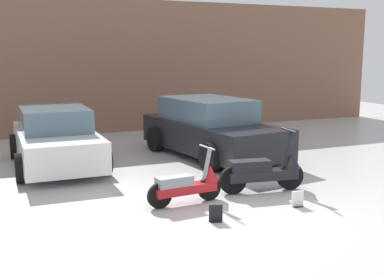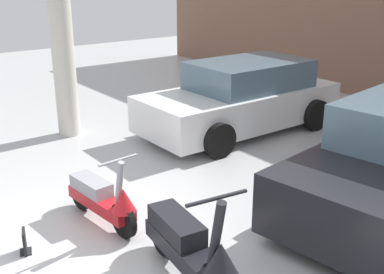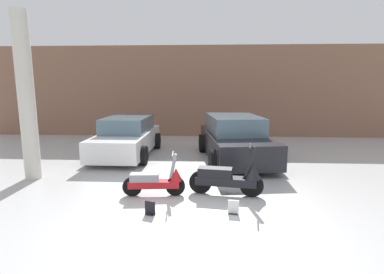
{
  "view_description": "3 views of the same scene",
  "coord_description": "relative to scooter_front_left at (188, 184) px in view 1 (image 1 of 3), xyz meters",
  "views": [
    {
      "loc": [
        -3.61,
        -6.46,
        2.46
      ],
      "look_at": [
        -0.04,
        1.9,
        0.87
      ],
      "focal_mm": 45.0,
      "sensor_mm": 36.0,
      "label": 1
    },
    {
      "loc": [
        3.97,
        -1.64,
        2.85
      ],
      "look_at": [
        -0.65,
        1.89,
        0.82
      ],
      "focal_mm": 45.0,
      "sensor_mm": 36.0,
      "label": 2
    },
    {
      "loc": [
        0.41,
        -5.48,
        2.35
      ],
      "look_at": [
        -0.01,
        2.48,
        0.96
      ],
      "focal_mm": 28.0,
      "sensor_mm": 36.0,
      "label": 3
    }
  ],
  "objects": [
    {
      "name": "placard_near_left_scooter",
      "position": [
        0.04,
        -0.96,
        -0.22
      ],
      "size": [
        0.2,
        0.17,
        0.26
      ],
      "rotation": [
        0.0,
        0.0,
        -0.33
      ],
      "color": "black",
      "rests_on": "ground_plane"
    },
    {
      "name": "car_rear_left",
      "position": [
        -1.63,
        3.69,
        0.28
      ],
      "size": [
        1.85,
        3.79,
        1.28
      ],
      "rotation": [
        0.0,
        0.0,
        -1.58
      ],
      "color": "white",
      "rests_on": "ground_plane"
    },
    {
      "name": "placard_near_right_scooter",
      "position": [
        1.57,
        -0.84,
        -0.22
      ],
      "size": [
        0.2,
        0.14,
        0.26
      ],
      "rotation": [
        0.0,
        0.0,
        -0.14
      ],
      "color": "black",
      "rests_on": "ground_plane"
    },
    {
      "name": "car_rear_center",
      "position": [
        1.94,
        3.25,
        0.33
      ],
      "size": [
        2.4,
        4.28,
        1.39
      ],
      "rotation": [
        0.0,
        0.0,
        -1.43
      ],
      "color": "black",
      "rests_on": "ground_plane"
    },
    {
      "name": "wall_back",
      "position": [
        0.66,
        7.67,
        1.72
      ],
      "size": [
        19.6,
        0.12,
        4.09
      ],
      "primitive_type": "cube",
      "color": "#845B47",
      "rests_on": "ground_plane"
    },
    {
      "name": "scooter_front_right",
      "position": [
        1.55,
        0.11,
        0.07
      ],
      "size": [
        1.6,
        0.6,
        1.12
      ],
      "rotation": [
        0.0,
        0.0,
        -0.14
      ],
      "color": "black",
      "rests_on": "ground_plane"
    },
    {
      "name": "scooter_front_left",
      "position": [
        0.0,
        0.0,
        0.0
      ],
      "size": [
        1.33,
        0.48,
        0.93
      ],
      "rotation": [
        0.0,
        0.0,
        0.09
      ],
      "color": "black",
      "rests_on": "ground_plane"
    },
    {
      "name": "ground_plane",
      "position": [
        0.66,
        -0.6,
        -0.33
      ],
      "size": [
        28.0,
        28.0,
        0.0
      ],
      "primitive_type": "plane",
      "color": "#B2B2B2"
    }
  ]
}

